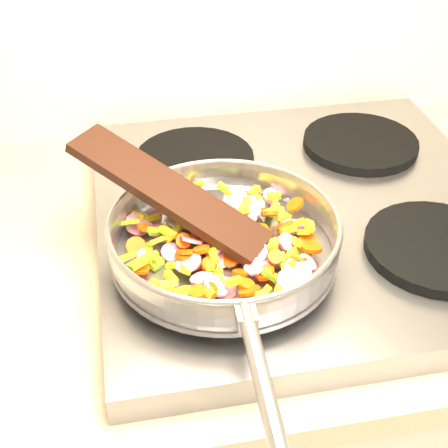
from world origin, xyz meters
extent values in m
cube|color=#939399|center=(-0.70, 1.67, 0.92)|extent=(0.60, 0.60, 0.04)
cylinder|color=black|center=(-0.84, 1.52, 0.95)|extent=(0.19, 0.19, 0.02)
cylinder|color=black|center=(-0.56, 1.52, 0.95)|extent=(0.19, 0.19, 0.02)
cylinder|color=black|center=(-0.84, 1.81, 0.95)|extent=(0.19, 0.19, 0.02)
cylinder|color=black|center=(-0.56, 1.81, 0.95)|extent=(0.19, 0.19, 0.02)
cylinder|color=#9E9EA5|center=(-0.84, 1.56, 0.96)|extent=(0.29, 0.29, 0.01)
torus|color=#9E9EA5|center=(-0.84, 1.56, 0.99)|extent=(0.33, 0.33, 0.05)
torus|color=#9E9EA5|center=(-0.84, 1.56, 1.01)|extent=(0.29, 0.29, 0.01)
cylinder|color=#9E9EA5|center=(-0.85, 1.32, 1.00)|extent=(0.03, 0.19, 0.02)
cube|color=#9E9EA5|center=(-0.85, 1.40, 1.00)|extent=(0.02, 0.03, 0.02)
cylinder|color=#F04406|center=(-0.87, 1.59, 0.97)|extent=(0.03, 0.02, 0.02)
cube|color=#7EAF1D|center=(-0.74, 1.57, 0.98)|extent=(0.03, 0.02, 0.02)
cylinder|color=#DA1552|center=(-0.85, 1.48, 0.97)|extent=(0.04, 0.04, 0.03)
cube|color=#7EAF1D|center=(-0.93, 1.54, 0.97)|extent=(0.02, 0.02, 0.01)
cylinder|color=#F04406|center=(-0.86, 1.68, 0.97)|extent=(0.03, 0.03, 0.01)
cylinder|color=#F04406|center=(-0.95, 1.58, 0.97)|extent=(0.03, 0.03, 0.02)
cube|color=yellow|center=(-0.76, 1.54, 0.97)|extent=(0.02, 0.02, 0.01)
cube|color=yellow|center=(-0.86, 1.68, 0.98)|extent=(0.02, 0.02, 0.02)
cylinder|color=#F04406|center=(-0.93, 1.59, 0.98)|extent=(0.03, 0.03, 0.01)
cylinder|color=#DA1552|center=(-0.79, 1.56, 0.96)|extent=(0.04, 0.03, 0.02)
cylinder|color=#DA1552|center=(-0.88, 1.56, 0.99)|extent=(0.04, 0.03, 0.03)
cube|color=yellow|center=(-0.82, 1.43, 0.99)|extent=(0.01, 0.02, 0.01)
cylinder|color=#DA1552|center=(-0.75, 1.58, 0.97)|extent=(0.04, 0.04, 0.01)
cylinder|color=#F04406|center=(-0.79, 1.52, 0.97)|extent=(0.03, 0.03, 0.02)
cube|color=yellow|center=(-0.82, 1.54, 0.97)|extent=(0.02, 0.03, 0.01)
cylinder|color=#DA1552|center=(-0.76, 1.53, 0.98)|extent=(0.03, 0.04, 0.02)
cylinder|color=#F04406|center=(-0.89, 1.46, 0.98)|extent=(0.03, 0.03, 0.01)
cylinder|color=#F04406|center=(-0.79, 1.52, 0.98)|extent=(0.03, 0.03, 0.02)
cube|color=yellow|center=(-0.76, 1.59, 0.99)|extent=(0.01, 0.02, 0.01)
cube|color=yellow|center=(-0.91, 1.57, 0.99)|extent=(0.02, 0.03, 0.01)
cube|color=yellow|center=(-0.94, 1.54, 0.98)|extent=(0.01, 0.02, 0.01)
cube|color=yellow|center=(-0.94, 1.50, 0.97)|extent=(0.02, 0.03, 0.02)
cylinder|color=#F04406|center=(-0.79, 1.56, 0.98)|extent=(0.03, 0.04, 0.02)
cylinder|color=#F04406|center=(-0.77, 1.46, 0.97)|extent=(0.03, 0.03, 0.02)
cube|color=yellow|center=(-0.85, 1.62, 0.98)|extent=(0.01, 0.03, 0.02)
cylinder|color=#F04406|center=(-0.83, 1.46, 0.98)|extent=(0.03, 0.03, 0.02)
cylinder|color=#DA1552|center=(-0.75, 1.48, 0.97)|extent=(0.03, 0.03, 0.03)
cube|color=#7EAF1D|center=(-0.95, 1.61, 0.99)|extent=(0.02, 0.02, 0.02)
cylinder|color=#F04406|center=(-0.84, 1.53, 0.97)|extent=(0.04, 0.04, 0.02)
cube|color=yellow|center=(-0.84, 1.47, 0.98)|extent=(0.02, 0.02, 0.01)
cube|color=yellow|center=(-0.78, 1.46, 0.98)|extent=(0.02, 0.02, 0.02)
cylinder|color=#DA1552|center=(-0.82, 1.50, 0.98)|extent=(0.03, 0.03, 0.02)
cube|color=#7EAF1D|center=(-0.93, 1.54, 0.97)|extent=(0.02, 0.01, 0.02)
cube|color=#7EAF1D|center=(-0.83, 1.55, 0.97)|extent=(0.02, 0.02, 0.01)
cylinder|color=#DA1552|center=(-0.84, 1.54, 0.97)|extent=(0.05, 0.04, 0.02)
cube|color=#7EAF1D|center=(-0.87, 1.58, 0.97)|extent=(0.02, 0.02, 0.01)
cube|color=#7EAF1D|center=(-0.88, 1.61, 0.97)|extent=(0.02, 0.02, 0.01)
cylinder|color=#DA1552|center=(-0.94, 1.61, 0.98)|extent=(0.04, 0.04, 0.02)
cylinder|color=#F04406|center=(-0.76, 1.57, 0.98)|extent=(0.03, 0.03, 0.02)
cylinder|color=#F04406|center=(-0.87, 1.58, 0.98)|extent=(0.03, 0.03, 0.02)
cylinder|color=#DA1552|center=(-0.80, 1.59, 0.98)|extent=(0.04, 0.04, 0.02)
cube|color=yellow|center=(-0.75, 1.63, 0.98)|extent=(0.02, 0.01, 0.01)
cylinder|color=#DA1552|center=(-0.77, 1.48, 0.98)|extent=(0.04, 0.03, 0.02)
cube|color=#7EAF1D|center=(-0.90, 1.51, 0.98)|extent=(0.01, 0.02, 0.02)
cube|color=#7EAF1D|center=(-0.95, 1.53, 0.98)|extent=(0.03, 0.02, 0.01)
cube|color=yellow|center=(-0.75, 1.53, 0.98)|extent=(0.01, 0.03, 0.02)
cylinder|color=#F04406|center=(-0.82, 1.53, 0.98)|extent=(0.03, 0.03, 0.02)
cylinder|color=#F04406|center=(-0.87, 1.53, 0.99)|extent=(0.03, 0.03, 0.01)
cylinder|color=#DA1552|center=(-0.79, 1.52, 0.98)|extent=(0.04, 0.04, 0.02)
cylinder|color=#DA1552|center=(-0.76, 1.65, 0.97)|extent=(0.03, 0.02, 0.02)
cube|color=#7EAF1D|center=(-0.80, 1.62, 0.97)|extent=(0.01, 0.02, 0.01)
cube|color=#7EAF1D|center=(-0.82, 1.66, 0.99)|extent=(0.03, 0.02, 0.02)
cylinder|color=#F04406|center=(-0.87, 1.51, 0.98)|extent=(0.02, 0.02, 0.02)
cube|color=#7EAF1D|center=(-0.93, 1.56, 0.99)|extent=(0.03, 0.02, 0.02)
cylinder|color=#F04406|center=(-0.89, 1.54, 0.98)|extent=(0.04, 0.03, 0.02)
cylinder|color=#F04406|center=(-0.88, 1.61, 0.99)|extent=(0.03, 0.03, 0.02)
cylinder|color=#DA1552|center=(-0.81, 1.52, 0.98)|extent=(0.04, 0.04, 0.03)
cube|color=#7EAF1D|center=(-0.77, 1.47, 0.97)|extent=(0.01, 0.02, 0.01)
cube|color=#7EAF1D|center=(-0.92, 1.60, 0.97)|extent=(0.02, 0.02, 0.01)
cube|color=#7EAF1D|center=(-0.78, 1.48, 0.99)|extent=(0.02, 0.02, 0.02)
cylinder|color=#DA1552|center=(-0.92, 1.64, 0.96)|extent=(0.03, 0.03, 0.02)
cube|color=#7EAF1D|center=(-0.93, 1.47, 0.99)|extent=(0.02, 0.02, 0.01)
cylinder|color=#F04406|center=(-0.74, 1.52, 0.98)|extent=(0.04, 0.04, 0.02)
cube|color=yellow|center=(-0.92, 1.62, 0.98)|extent=(0.02, 0.02, 0.01)
cube|color=yellow|center=(-0.86, 1.51, 0.97)|extent=(0.03, 0.02, 0.01)
cube|color=#7EAF1D|center=(-0.77, 1.51, 0.97)|extent=(0.02, 0.02, 0.02)
cube|color=yellow|center=(-0.81, 1.46, 0.97)|extent=(0.02, 0.02, 0.01)
cylinder|color=#DA1552|center=(-0.91, 1.55, 0.97)|extent=(0.04, 0.04, 0.01)
cylinder|color=#DA1552|center=(-0.85, 1.53, 0.97)|extent=(0.04, 0.03, 0.02)
cube|color=#7EAF1D|center=(-0.85, 1.60, 0.98)|extent=(0.02, 0.02, 0.02)
cube|color=#7EAF1D|center=(-0.80, 1.61, 0.98)|extent=(0.02, 0.02, 0.02)
cylinder|color=#DA1552|center=(-0.86, 1.54, 0.98)|extent=(0.03, 0.03, 0.02)
cube|color=#7EAF1D|center=(-0.93, 1.54, 0.98)|extent=(0.02, 0.02, 0.01)
cube|color=#7EAF1D|center=(-0.91, 1.53, 0.97)|extent=(0.02, 0.02, 0.01)
cylinder|color=#DA1552|center=(-0.91, 1.60, 0.97)|extent=(0.05, 0.05, 0.02)
cube|color=yellow|center=(-0.80, 1.62, 0.98)|extent=(0.02, 0.03, 0.01)
cylinder|color=#DA1552|center=(-0.88, 1.49, 0.98)|extent=(0.03, 0.03, 0.01)
cube|color=yellow|center=(-0.79, 1.56, 0.98)|extent=(0.02, 0.02, 0.02)
cube|color=#7EAF1D|center=(-0.75, 1.60, 0.97)|extent=(0.02, 0.02, 0.01)
cube|color=yellow|center=(-0.85, 1.54, 0.98)|extent=(0.03, 0.03, 0.01)
cylinder|color=#F04406|center=(-0.95, 1.53, 0.97)|extent=(0.03, 0.03, 0.01)
cube|color=yellow|center=(-0.78, 1.63, 0.98)|extent=(0.01, 0.03, 0.02)
cube|color=yellow|center=(-0.78, 1.65, 0.97)|extent=(0.03, 0.02, 0.01)
cylinder|color=#DA1552|center=(-0.75, 1.49, 0.98)|extent=(0.03, 0.04, 0.02)
cube|color=yellow|center=(-0.85, 1.54, 0.98)|extent=(0.03, 0.02, 0.02)
cylinder|color=#DA1552|center=(-0.83, 1.56, 0.98)|extent=(0.03, 0.03, 0.01)
cylinder|color=#F04406|center=(-0.89, 1.54, 0.98)|extent=(0.03, 0.03, 0.02)
cube|color=#7EAF1D|center=(-0.83, 1.58, 0.97)|extent=(0.02, 0.02, 0.01)
cylinder|color=#F04406|center=(-0.88, 1.46, 0.98)|extent=(0.02, 0.03, 0.03)
cylinder|color=#F04406|center=(-0.73, 1.55, 0.97)|extent=(0.04, 0.04, 0.02)
cube|color=yellow|center=(-0.84, 1.61, 0.97)|extent=(0.02, 0.03, 0.01)
cube|color=yellow|center=(-0.82, 1.45, 0.98)|extent=(0.01, 0.03, 0.02)
cylinder|color=#F04406|center=(-0.83, 1.47, 0.98)|extent=(0.03, 0.03, 0.01)
cylinder|color=#DA1552|center=(-0.89, 1.52, 0.98)|extent=(0.04, 0.04, 0.01)
cube|color=#7EAF1D|center=(-0.80, 1.48, 0.98)|extent=(0.03, 0.02, 0.02)
cylinder|color=#F04406|center=(-0.80, 1.49, 0.97)|extent=(0.03, 0.03, 0.01)
cube|color=yellow|center=(-0.90, 1.63, 0.98)|extent=(0.02, 0.02, 0.01)
cube|color=yellow|center=(-0.76, 1.55, 0.98)|extent=(0.02, 0.02, 0.01)
cube|color=yellow|center=(-0.79, 1.44, 0.98)|extent=(0.01, 0.02, 0.01)
cylinder|color=#F04406|center=(-0.88, 1.52, 0.97)|extent=(0.02, 0.02, 0.01)
cylinder|color=#F04406|center=(-0.83, 1.49, 0.98)|extent=(0.02, 0.02, 0.01)
cube|color=yellow|center=(-0.86, 1.52, 0.98)|extent=(0.01, 0.02, 0.01)
cylinder|color=#DA1552|center=(-0.88, 1.48, 0.97)|extent=(0.04, 0.03, 0.03)
cube|color=yellow|center=(-0.73, 1.56, 0.98)|extent=(0.02, 0.02, 0.01)
cube|color=#7EAF1D|center=(-0.81, 1.57, 0.97)|extent=(0.02, 0.02, 0.01)
cube|color=#7EAF1D|center=(-0.77, 1.61, 0.97)|extent=(0.02, 0.02, 0.02)
cube|color=yellow|center=(-0.74, 1.53, 0.97)|extent=(0.02, 0.02, 0.02)
cube|color=yellow|center=(-0.81, 1.60, 0.98)|extent=(0.02, 0.03, 0.01)
cube|color=yellow|center=(-0.90, 1.64, 0.97)|extent=(0.02, 0.02, 0.01)
cylinder|color=#DA1552|center=(-0.87, 1.67, 0.96)|extent=(0.04, 0.03, 0.01)
cylinder|color=#DA1552|center=(-0.80, 1.60, 0.98)|extent=(0.05, 0.05, 0.02)
cylinder|color=#F04406|center=(-0.73, 1.61, 0.98)|extent=(0.03, 0.03, 0.02)
cube|color=yellow|center=(-0.76, 1.60, 0.98)|extent=(0.02, 0.02, 0.02)
cube|color=yellow|center=(-0.84, 1.43, 0.98)|extent=(0.02, 0.02, 0.01)
cube|color=#7EAF1D|center=(-0.92, 1.58, 0.98)|extent=(0.02, 0.02, 0.02)
cylinder|color=#DA1552|center=(-0.78, 1.46, 0.99)|extent=(0.05, 0.04, 0.03)
cube|color=yellow|center=(-0.86, 1.57, 0.98)|extent=(0.03, 0.01, 0.02)
cube|color=yellow|center=(-0.86, 1.51, 0.98)|extent=(0.02, 0.03, 0.01)
cube|color=#7EAF1D|center=(-0.78, 1.64, 0.97)|extent=(0.02, 0.02, 0.02)
cylinder|color=#F04406|center=(-0.79, 1.51, 0.98)|extent=(0.02, 0.02, 0.01)
cube|color=yellow|center=(-0.89, 1.63, 0.98)|extent=(0.02, 0.02, 0.01)
cube|color=#7EAF1D|center=(-0.76, 1.51, 0.97)|extent=(0.02, 0.02, 0.01)
cube|color=yellow|center=(-0.91, 1.51, 0.97)|extent=(0.02, 0.02, 0.01)
cube|color=yellow|center=(-0.91, 1.46, 0.99)|extent=(0.02, 0.02, 0.02)
cube|color=#7EAF1D|center=(-0.74, 1.55, 0.98)|extent=(0.02, 0.02, 0.01)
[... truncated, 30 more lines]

